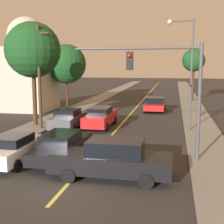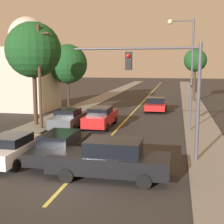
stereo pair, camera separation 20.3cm
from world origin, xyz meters
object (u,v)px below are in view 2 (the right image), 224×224
at_px(car_near_lane_front, 61,145).
at_px(tree_left_near, 68,64).
at_px(tree_left_far, 33,50).
at_px(car_outer_lane_front, 13,148).
at_px(traffic_signal_mast, 165,79).
at_px(car_near_lane_second, 101,117).
at_px(streetlamp_right, 186,61).
at_px(car_crossing_right, 110,159).
at_px(tree_right_near, 195,61).
at_px(domed_building_left, 29,67).
at_px(car_outer_lane_second, 69,119).
at_px(car_far_oncoming, 156,105).
at_px(utility_pole_left, 40,75).

xyz_separation_m(car_near_lane_front, tree_left_near, (-5.78, 17.19, 4.09)).
bearing_deg(tree_left_far, tree_left_near, 93.79).
relative_size(car_outer_lane_front, traffic_signal_mast, 0.69).
distance_m(car_near_lane_second, tree_left_far, 7.25).
relative_size(streetlamp_right, tree_left_far, 0.99).
xyz_separation_m(car_near_lane_front, car_crossing_right, (3.00, -2.05, 0.08)).
xyz_separation_m(tree_left_far, tree_right_near, (13.01, 19.31, -0.61)).
bearing_deg(domed_building_left, car_outer_lane_second, -49.59).
distance_m(car_far_oncoming, utility_pole_left, 13.56).
xyz_separation_m(tree_right_near, domed_building_left, (-17.41, -11.36, -0.77)).
relative_size(car_near_lane_front, car_outer_lane_front, 1.19).
height_order(utility_pole_left, domed_building_left, domed_building_left).
xyz_separation_m(car_outer_lane_front, car_crossing_right, (5.18, -1.12, 0.10)).
distance_m(streetlamp_right, utility_pole_left, 10.60).
distance_m(car_crossing_right, streetlamp_right, 11.66).
bearing_deg(tree_left_far, car_near_lane_second, 5.26).
bearing_deg(tree_left_far, car_outer_lane_front, -71.39).
bearing_deg(car_outer_lane_front, utility_pole_left, 104.51).
relative_size(car_outer_lane_front, tree_left_far, 0.55).
bearing_deg(car_crossing_right, streetlamp_right, -17.54).
xyz_separation_m(traffic_signal_mast, tree_left_far, (-10.29, 6.98, 1.76)).
distance_m(car_near_lane_front, car_far_oncoming, 17.73).
relative_size(car_near_lane_front, tree_left_far, 0.66).
xyz_separation_m(car_outer_lane_front, tree_left_near, (-3.60, 18.12, 4.11)).
relative_size(car_outer_lane_second, streetlamp_right, 0.55).
bearing_deg(car_crossing_right, car_near_lane_second, 15.98).
height_order(car_near_lane_front, tree_left_near, tree_left_near).
xyz_separation_m(car_near_lane_front, traffic_signal_mast, (5.12, 0.98, 3.37)).
distance_m(car_outer_lane_second, car_crossing_right, 10.62).
relative_size(car_near_lane_front, domed_building_left, 0.54).
height_order(streetlamp_right, tree_left_far, tree_left_far).
bearing_deg(utility_pole_left, car_crossing_right, -50.82).
xyz_separation_m(tree_left_near, domed_building_left, (-3.78, -1.29, -0.34)).
relative_size(car_far_oncoming, utility_pole_left, 0.54).
bearing_deg(car_near_lane_front, car_outer_lane_second, 106.73).
bearing_deg(car_crossing_right, car_outer_lane_front, 77.77).
height_order(car_outer_lane_second, streetlamp_right, streetlamp_right).
bearing_deg(tree_left_far, car_outer_lane_second, -13.70).
bearing_deg(tree_right_near, car_outer_lane_second, -116.57).
bearing_deg(tree_left_far, traffic_signal_mast, -34.15).
height_order(car_crossing_right, streetlamp_right, streetlamp_right).
height_order(car_near_lane_front, tree_right_near, tree_right_near).
distance_m(car_near_lane_second, domed_building_left, 12.68).
height_order(car_near_lane_second, tree_left_far, tree_left_far).
height_order(car_crossing_right, domed_building_left, domed_building_left).
height_order(car_outer_lane_second, tree_right_near, tree_right_near).
height_order(tree_left_near, tree_right_near, tree_left_near).
relative_size(traffic_signal_mast, streetlamp_right, 0.81).
height_order(car_crossing_right, tree_left_far, tree_left_far).
bearing_deg(car_outer_lane_front, streetlamp_right, 47.54).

